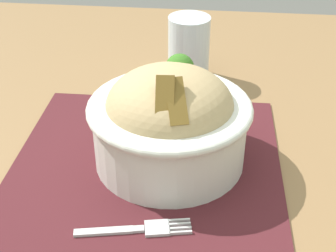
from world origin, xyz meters
TOP-DOWN VIEW (x-y plane):
  - table at (0.00, 0.00)m, footprint 1.25×0.98m
  - placemat at (-0.01, -0.03)m, footprint 0.41×0.34m
  - bowl at (-0.06, -0.00)m, footprint 0.20×0.20m
  - fork at (0.07, -0.02)m, footprint 0.04×0.12m
  - drinking_glass at (-0.29, 0.01)m, footprint 0.07×0.07m

SIDE VIEW (x-z plane):
  - table at x=0.00m, z-range 0.30..1.01m
  - placemat at x=-0.01m, z-range 0.71..0.72m
  - fork at x=0.07m, z-range 0.72..0.72m
  - drinking_glass at x=-0.29m, z-range 0.71..0.81m
  - bowl at x=-0.06m, z-range 0.71..0.85m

